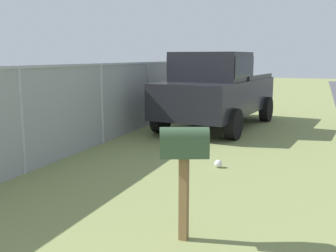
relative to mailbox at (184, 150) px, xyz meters
name	(u,v)px	position (x,y,z in m)	size (l,w,h in m)	color
mailbox	(184,150)	(0.00, 0.00, 0.00)	(0.38, 0.55, 1.24)	brown
pickup_truck	(216,88)	(7.02, 1.40, 0.11)	(4.99, 2.68, 2.09)	black
fence_section	(128,96)	(5.38, 3.32, -0.01)	(18.61, 0.07, 1.82)	#9EA3A8
litter_bag_midfield_b	(218,164)	(2.96, 0.33, -0.92)	(0.14, 0.14, 0.14)	silver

